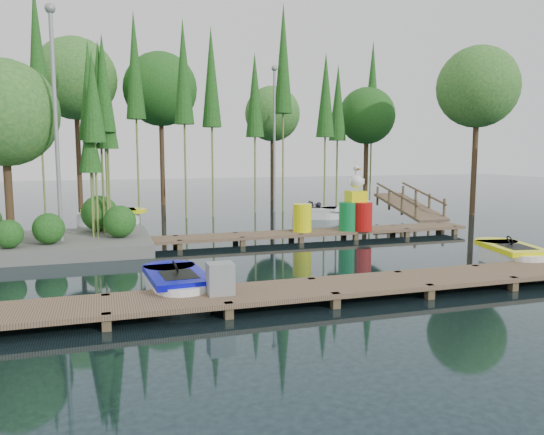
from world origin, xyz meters
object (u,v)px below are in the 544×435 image
object	(u,v)px
utility_cabinet	(220,278)
yellow_barrel	(302,218)
island	(31,147)
drum_cluster	(357,211)
boat_yellow_far	(110,217)
boat_blue	(176,285)

from	to	relation	value
utility_cabinet	yellow_barrel	size ratio (longest dim) A/B	0.64
island	drum_cluster	world-z (taller)	island
boat_yellow_far	drum_cluster	world-z (taller)	drum_cluster
boat_yellow_far	utility_cabinet	xyz separation A→B (m)	(1.86, -13.34, 0.31)
island	utility_cabinet	world-z (taller)	island
island	boat_yellow_far	size ratio (longest dim) A/B	2.32
boat_yellow_far	yellow_barrel	world-z (taller)	boat_yellow_far
yellow_barrel	boat_yellow_far	bearing A→B (deg)	134.62
yellow_barrel	drum_cluster	xyz separation A→B (m)	(2.01, -0.16, 0.19)
utility_cabinet	island	bearing A→B (deg)	117.96
yellow_barrel	utility_cabinet	bearing A→B (deg)	-122.16
island	yellow_barrel	bearing A→B (deg)	-5.29
island	drum_cluster	xyz separation A→B (m)	(10.54, -0.95, -2.21)
yellow_barrel	drum_cluster	bearing A→B (deg)	-4.58
boat_blue	drum_cluster	size ratio (longest dim) A/B	1.14
drum_cluster	island	bearing A→B (deg)	174.84
boat_blue	drum_cluster	distance (m)	9.15
drum_cluster	utility_cabinet	bearing A→B (deg)	-133.14
island	drum_cluster	distance (m)	10.82
island	utility_cabinet	distance (m)	9.19
utility_cabinet	drum_cluster	world-z (taller)	drum_cluster
island	utility_cabinet	bearing A→B (deg)	-62.04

